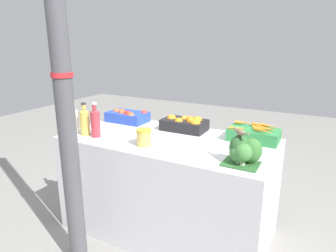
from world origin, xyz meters
TOP-DOWN VIEW (x-y plane):
  - ground_plane at (0.00, 0.00)m, footprint 10.00×10.00m
  - market_table at (0.00, 0.00)m, footprint 1.64×0.82m
  - support_pole at (-0.37, -0.67)m, footprint 0.13×0.13m
  - apple_crate at (-0.57, 0.25)m, footprint 0.37×0.23m
  - orange_crate at (0.03, 0.26)m, footprint 0.37×0.23m
  - carrot_crate at (0.61, 0.26)m, footprint 0.37×0.23m
  - broccoli_pile at (0.65, -0.23)m, footprint 0.23×0.20m
  - juice_bottle_cloudy at (-0.75, -0.24)m, footprint 0.06×0.06m
  - juice_bottle_golden at (-0.63, -0.24)m, footprint 0.08×0.08m
  - juice_bottle_ruby at (-0.52, -0.24)m, footprint 0.07×0.07m
  - pickle_jar at (-0.07, -0.23)m, footprint 0.11×0.11m
  - sparrow_bird at (0.62, -0.24)m, footprint 0.12×0.08m

SIDE VIEW (x-z plane):
  - ground_plane at x=0.00m, z-range 0.00..0.00m
  - market_table at x=0.00m, z-range 0.00..0.81m
  - carrot_crate at x=0.61m, z-range 0.80..0.93m
  - apple_crate at x=-0.57m, z-range 0.80..0.93m
  - orange_crate at x=0.03m, z-range 0.80..0.93m
  - pickle_jar at x=-0.07m, z-range 0.81..0.93m
  - broccoli_pile at x=0.65m, z-range 0.81..0.99m
  - juice_bottle_golden at x=-0.63m, z-range 0.79..1.06m
  - juice_bottle_cloudy at x=-0.75m, z-range 0.79..1.06m
  - juice_bottle_ruby at x=-0.52m, z-range 0.79..1.07m
  - sparrow_bird at x=0.62m, z-range 0.99..1.05m
  - support_pole at x=-0.37m, z-range 0.00..2.62m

